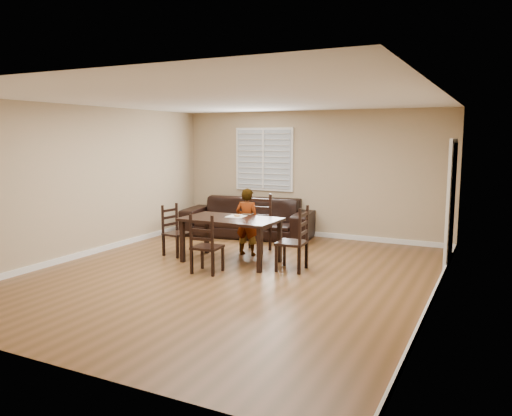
{
  "coord_description": "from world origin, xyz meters",
  "views": [
    {
      "loc": [
        3.72,
        -6.65,
        2.14
      ],
      "look_at": [
        0.15,
        0.53,
        1.0
      ],
      "focal_mm": 35.0,
      "sensor_mm": 36.0,
      "label": 1
    }
  ],
  "objects_px": {
    "dining_table": "(231,223)",
    "chair_right": "(299,242)",
    "chair_left": "(173,232)",
    "child": "(247,222)",
    "donut": "(237,215)",
    "chair_near": "(259,225)",
    "chair_far": "(204,247)",
    "sofa": "(248,217)"
  },
  "relations": [
    {
      "from": "chair_near",
      "to": "child",
      "type": "xyz_separation_m",
      "value": [
        -0.0,
        -0.46,
        0.12
      ]
    },
    {
      "from": "donut",
      "to": "sofa",
      "type": "relative_size",
      "value": 0.04
    },
    {
      "from": "chair_far",
      "to": "donut",
      "type": "relative_size",
      "value": 8.64
    },
    {
      "from": "chair_near",
      "to": "chair_far",
      "type": "bearing_deg",
      "value": -92.14
    },
    {
      "from": "chair_right",
      "to": "chair_left",
      "type": "bearing_deg",
      "value": -95.19
    },
    {
      "from": "chair_left",
      "to": "sofa",
      "type": "xyz_separation_m",
      "value": [
        0.45,
        2.14,
        -0.01
      ]
    },
    {
      "from": "chair_left",
      "to": "donut",
      "type": "bearing_deg",
      "value": -74.97
    },
    {
      "from": "chair_near",
      "to": "child",
      "type": "distance_m",
      "value": 0.48
    },
    {
      "from": "chair_right",
      "to": "child",
      "type": "bearing_deg",
      "value": -120.07
    },
    {
      "from": "donut",
      "to": "dining_table",
      "type": "bearing_deg",
      "value": -97.18
    },
    {
      "from": "child",
      "to": "sofa",
      "type": "xyz_separation_m",
      "value": [
        -0.8,
        1.57,
        -0.21
      ]
    },
    {
      "from": "chair_right",
      "to": "child",
      "type": "height_order",
      "value": "child"
    },
    {
      "from": "chair_left",
      "to": "sofa",
      "type": "bearing_deg",
      "value": -3.66
    },
    {
      "from": "chair_far",
      "to": "chair_left",
      "type": "bearing_deg",
      "value": -40.0
    },
    {
      "from": "chair_left",
      "to": "chair_far",
      "type": "bearing_deg",
      "value": -117.78
    },
    {
      "from": "chair_left",
      "to": "child",
      "type": "height_order",
      "value": "child"
    },
    {
      "from": "chair_near",
      "to": "donut",
      "type": "relative_size",
      "value": 9.78
    },
    {
      "from": "dining_table",
      "to": "chair_far",
      "type": "height_order",
      "value": "chair_far"
    },
    {
      "from": "chair_left",
      "to": "chair_right",
      "type": "relative_size",
      "value": 0.89
    },
    {
      "from": "dining_table",
      "to": "donut",
      "type": "distance_m",
      "value": 0.22
    },
    {
      "from": "chair_near",
      "to": "donut",
      "type": "xyz_separation_m",
      "value": [
        0.01,
        -0.87,
        0.3
      ]
    },
    {
      "from": "chair_near",
      "to": "child",
      "type": "height_order",
      "value": "child"
    },
    {
      "from": "chair_near",
      "to": "chair_far",
      "type": "height_order",
      "value": "chair_near"
    },
    {
      "from": "dining_table",
      "to": "chair_right",
      "type": "distance_m",
      "value": 1.28
    },
    {
      "from": "child",
      "to": "chair_left",
      "type": "bearing_deg",
      "value": 21.04
    },
    {
      "from": "dining_table",
      "to": "child",
      "type": "distance_m",
      "value": 0.6
    },
    {
      "from": "chair_far",
      "to": "chair_near",
      "type": "bearing_deg",
      "value": -94.41
    },
    {
      "from": "sofa",
      "to": "chair_near",
      "type": "bearing_deg",
      "value": -62.05
    },
    {
      "from": "chair_right",
      "to": "donut",
      "type": "distance_m",
      "value": 1.29
    },
    {
      "from": "child",
      "to": "sofa",
      "type": "bearing_deg",
      "value": -66.15
    },
    {
      "from": "sofa",
      "to": "chair_far",
      "type": "bearing_deg",
      "value": -83.29
    },
    {
      "from": "sofa",
      "to": "chair_left",
      "type": "bearing_deg",
      "value": -109.75
    },
    {
      "from": "chair_far",
      "to": "chair_right",
      "type": "xyz_separation_m",
      "value": [
        1.26,
        0.86,
        0.04
      ]
    },
    {
      "from": "sofa",
      "to": "child",
      "type": "bearing_deg",
      "value": -70.85
    },
    {
      "from": "sofa",
      "to": "donut",
      "type": "bearing_deg",
      "value": -75.51
    },
    {
      "from": "chair_far",
      "to": "donut",
      "type": "distance_m",
      "value": 1.11
    },
    {
      "from": "donut",
      "to": "chair_near",
      "type": "bearing_deg",
      "value": 90.91
    },
    {
      "from": "dining_table",
      "to": "chair_left",
      "type": "xyz_separation_m",
      "value": [
        -1.24,
        0.03,
        -0.26
      ]
    },
    {
      "from": "chair_far",
      "to": "child",
      "type": "xyz_separation_m",
      "value": [
        0.01,
        1.46,
        0.18
      ]
    },
    {
      "from": "chair_left",
      "to": "chair_right",
      "type": "distance_m",
      "value": 2.5
    },
    {
      "from": "chair_right",
      "to": "child",
      "type": "xyz_separation_m",
      "value": [
        -1.25,
        0.6,
        0.14
      ]
    },
    {
      "from": "chair_left",
      "to": "chair_right",
      "type": "height_order",
      "value": "chair_right"
    }
  ]
}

